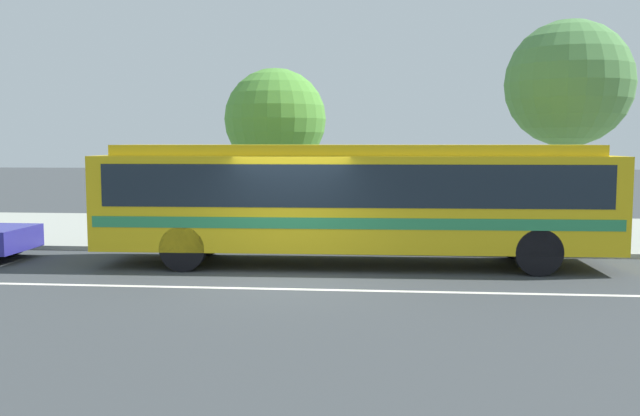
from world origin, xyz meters
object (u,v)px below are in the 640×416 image
at_px(transit_bus, 354,195).
at_px(bus_stop_sign, 518,189).
at_px(street_tree_mid_block, 569,84).
at_px(street_tree_near_stop, 275,120).
at_px(pedestrian_waiting_near_sign, 194,203).

distance_m(transit_bus, bus_stop_sign, 4.54).
bearing_deg(street_tree_mid_block, bus_stop_sign, -129.99).
xyz_separation_m(bus_stop_sign, street_tree_near_stop, (-6.58, 2.51, 1.81)).
distance_m(bus_stop_sign, street_tree_mid_block, 3.78).
xyz_separation_m(street_tree_near_stop, street_tree_mid_block, (8.24, -0.53, 0.95)).
relative_size(pedestrian_waiting_near_sign, street_tree_mid_block, 0.29).
bearing_deg(street_tree_near_stop, transit_bus, -61.01).
relative_size(transit_bus, pedestrian_waiting_near_sign, 6.73).
bearing_deg(street_tree_mid_block, street_tree_near_stop, 176.29).
xyz_separation_m(transit_bus, street_tree_mid_block, (5.72, 4.01, 2.80)).
height_order(pedestrian_waiting_near_sign, bus_stop_sign, bus_stop_sign).
bearing_deg(pedestrian_waiting_near_sign, street_tree_near_stop, 37.05).
bearing_deg(street_tree_near_stop, street_tree_mid_block, -3.71).
relative_size(pedestrian_waiting_near_sign, street_tree_near_stop, 0.35).
xyz_separation_m(pedestrian_waiting_near_sign, street_tree_near_stop, (2.06, 1.55, 2.33)).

